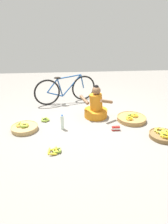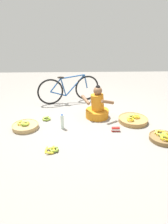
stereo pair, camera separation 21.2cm
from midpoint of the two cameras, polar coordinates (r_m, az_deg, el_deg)
The scene contains 10 objects.
ground_plane at distance 4.22m, azimuth -1.69°, elevation -3.26°, with size 10.00×10.00×0.00m, color gray.
vendor_woman_front at distance 4.42m, azimuth 2.10°, elevation 1.42°, with size 0.72×0.53×0.75m.
bicycle_leaning at distance 5.28m, azimuth -6.45°, elevation 6.49°, with size 1.63×0.57×0.73m.
banana_basket_front_center at distance 4.14m, azimuth -18.36°, elevation -4.31°, with size 0.53×0.53×0.15m.
banana_basket_back_right at distance 4.40m, azimuth 12.33°, elevation -1.83°, with size 0.63×0.63×0.16m.
banana_basket_back_left at distance 3.92m, azimuth 20.55°, elevation -6.33°, with size 0.51×0.51×0.16m.
loose_bananas_front_left at distance 4.41m, azimuth -12.52°, elevation -2.20°, with size 0.21×0.22×0.08m.
loose_bananas_mid_left at distance 3.35m, azimuth -10.27°, elevation -11.11°, with size 0.25×0.21×0.09m.
water_bottle at distance 3.95m, azimuth -7.86°, elevation -3.03°, with size 0.07×0.07×0.32m.
packet_carton_stack at distance 3.95m, azimuth 7.72°, elevation -4.76°, with size 0.16×0.07×0.09m.
Camera 1 is at (-0.33, -3.74, 1.93)m, focal length 31.41 mm.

